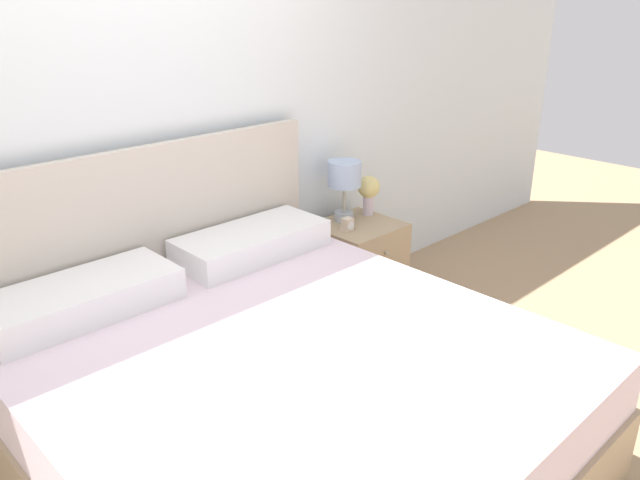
# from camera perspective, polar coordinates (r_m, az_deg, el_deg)

# --- Properties ---
(ground_plane) EXTENTS (12.00, 12.00, 0.00)m
(ground_plane) POSITION_cam_1_polar(r_m,az_deg,el_deg) (3.52, -14.32, -11.08)
(ground_plane) COLOR tan
(wall_back) EXTENTS (8.00, 0.06, 2.60)m
(wall_back) POSITION_cam_1_polar(r_m,az_deg,el_deg) (3.09, -17.23, 10.24)
(wall_back) COLOR white
(wall_back) RESTS_ON ground_plane
(bed) EXTENTS (1.93, 2.07, 1.20)m
(bed) POSITION_cam_1_polar(r_m,az_deg,el_deg) (2.67, -4.11, -13.85)
(bed) COLOR tan
(bed) RESTS_ON ground_plane
(nightstand) EXTENTS (0.48, 0.47, 0.55)m
(nightstand) POSITION_cam_1_polar(r_m,az_deg,el_deg) (3.91, 3.42, -2.32)
(nightstand) COLOR tan
(nightstand) RESTS_ON ground_plane
(table_lamp) EXTENTS (0.20, 0.20, 0.38)m
(table_lamp) POSITION_cam_1_polar(r_m,az_deg,el_deg) (3.77, 2.25, 5.63)
(table_lamp) COLOR #A8B2BC
(table_lamp) RESTS_ON nightstand
(flower_vase) EXTENTS (0.14, 0.14, 0.25)m
(flower_vase) POSITION_cam_1_polar(r_m,az_deg,el_deg) (3.92, 4.49, 4.56)
(flower_vase) COLOR silver
(flower_vase) RESTS_ON nightstand
(alarm_clock) EXTENTS (0.06, 0.06, 0.08)m
(alarm_clock) POSITION_cam_1_polar(r_m,az_deg,el_deg) (3.68, 2.54, 1.41)
(alarm_clock) COLOR beige
(alarm_clock) RESTS_ON nightstand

